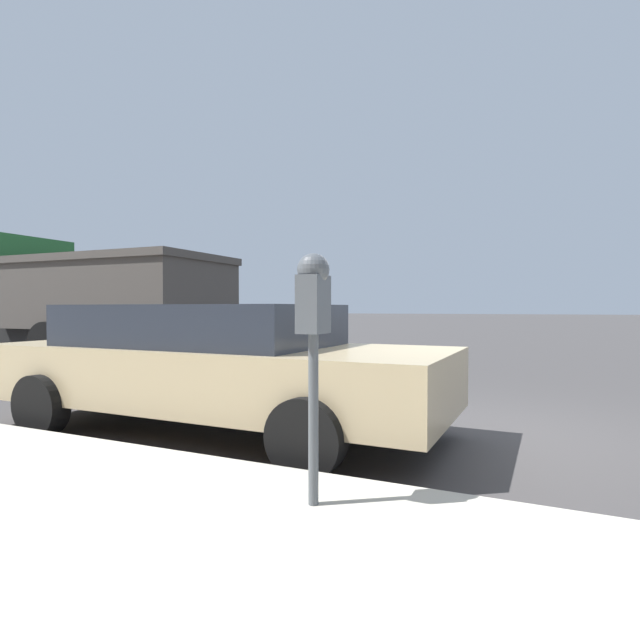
# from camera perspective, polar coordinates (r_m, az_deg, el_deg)

# --- Properties ---
(ground_plane) EXTENTS (220.00, 220.00, 0.00)m
(ground_plane) POSITION_cam_1_polar(r_m,az_deg,el_deg) (5.57, 17.35, -12.45)
(ground_plane) COLOR #3D3A3A
(parking_meter) EXTENTS (0.21, 0.19, 1.48)m
(parking_meter) POSITION_cam_1_polar(r_m,az_deg,el_deg) (2.91, -0.76, 0.77)
(parking_meter) COLOR #4C5156
(parking_meter) RESTS_ON sidewalk
(car_tan) EXTENTS (2.10, 4.96, 1.36)m
(car_tan) POSITION_cam_1_polar(r_m,az_deg,el_deg) (5.50, -12.12, -4.77)
(car_tan) COLOR tan
(car_tan) RESTS_ON ground_plane
(dump_truck) EXTENTS (3.06, 7.74, 3.14)m
(dump_truck) POSITION_cam_1_polar(r_m,az_deg,el_deg) (13.56, -26.67, 2.36)
(dump_truck) COLOR black
(dump_truck) RESTS_ON ground_plane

